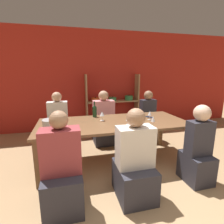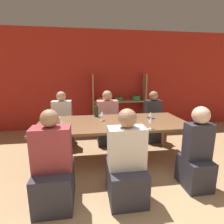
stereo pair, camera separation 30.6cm
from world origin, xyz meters
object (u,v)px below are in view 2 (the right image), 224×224
Objects in this scene: person_far_a at (152,122)px; person_far_b at (63,126)px; wine_bottle_green at (96,110)px; wine_glass_empty_a at (62,123)px; wine_glass_white_b at (126,119)px; dining_table at (113,126)px; cell_phone at (151,118)px; person_far_c at (107,124)px; wine_glass_white_c at (151,114)px; person_near_b at (54,172)px; person_near_a at (126,167)px; wine_glass_white_a at (151,120)px; shelf_unit at (120,110)px; mixing_bowl at (51,121)px; wine_glass_red_a at (131,114)px; person_near_c at (196,157)px; wine_glass_red_b at (102,114)px.

person_far_b reaches higher than person_far_a.
wine_glass_empty_a is (-0.53, -0.79, 0.00)m from wine_bottle_green.
wine_glass_white_b is at bearing 8.55° from wine_glass_empty_a.
cell_phone is (0.74, 0.13, 0.08)m from dining_table.
person_far_c is at bearing -177.86° from person_far_b.
person_near_b is (-1.50, -0.89, -0.43)m from wine_glass_white_c.
wine_glass_white_b reaches higher than cell_phone.
person_near_b is 2.03m from person_far_c.
wine_glass_white_a is at bearing 45.32° from person_near_a.
shelf_unit reaches higher than wine_glass_white_a.
person_far_b reaches higher than wine_glass_white_b.
wine_glass_white_b is at bearing -98.14° from shelf_unit.
shelf_unit is 1.30× the size of person_near_b.
shelf_unit is at bearing 95.02° from wine_glass_white_c.
mixing_bowl is 1.67× the size of wine_glass_red_a.
cell_phone is (1.00, -0.29, -0.11)m from wine_bottle_green.
wine_glass_red_a is (0.34, 0.08, 0.18)m from dining_table.
dining_table is 15.07× the size of wine_glass_empty_a.
person_near_c is at bearing -23.68° from mixing_bowl.
wine_glass_white_c is at bearing 12.83° from wine_glass_empty_a.
shelf_unit is 5.13× the size of wine_bottle_green.
cell_phone is (0.40, 0.05, -0.11)m from wine_glass_red_a.
wine_glass_white_a is 1.28× the size of wine_glass_white_b.
shelf_unit is 10.46× the size of wine_glass_white_b.
person_near_c is at bearing -39.38° from wine_glass_red_b.
person_near_c is (2.04, -0.89, -0.35)m from mixing_bowl.
wine_glass_red_a is (-0.17, 0.54, -0.02)m from wine_glass_white_a.
wine_glass_red_a is at bearing 13.51° from dining_table.
wine_glass_red_b is 0.14× the size of person_near_a.
wine_glass_red_b is 0.14× the size of person_far_b.
cell_phone is at bearing 32.73° from wine_glass_white_b.
person_far_c reaches higher than person_near_b.
person_near_b is at bearing -146.00° from cell_phone.
cell_phone is (0.23, 0.59, -0.13)m from wine_glass_white_a.
person_far_c reaches higher than wine_glass_red_b.
person_far_b is (-1.62, 0.91, -0.42)m from wine_glass_white_c.
wine_bottle_green is 1.80× the size of cell_phone.
person_near_a is at bearing -134.68° from wine_glass_white_a.
wine_glass_white_a is at bearing 109.79° from person_far_c.
wine_glass_white_b is 0.90× the size of wine_glass_red_b.
mixing_bowl is 1.70× the size of wine_glass_red_b.
mixing_bowl is 0.23× the size of person_far_b.
shelf_unit is at bearing -61.48° from person_far_a.
person_far_a is at bearing 60.27° from person_near_a.
wine_glass_red_a is at bearing 148.51° from person_far_b.
cell_phone is 1.11m from person_far_c.
wine_glass_empty_a is at bearing 33.65° from person_far_a.
wine_glass_white_b is at bearing -147.27° from cell_phone.
wine_glass_white_c is 0.14× the size of person_far_c.
person_far_b is 0.97m from person_far_c.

